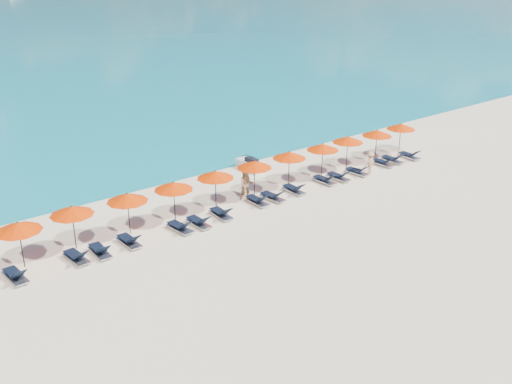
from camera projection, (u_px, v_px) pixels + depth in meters
ground at (292, 230)px, 29.70m from camera, size 1400.00×1400.00×0.00m
jetski at (250, 164)px, 38.41m from camera, size 0.92×2.33×0.82m
beachgoer_a at (245, 182)px, 34.09m from camera, size 0.67×0.67×1.57m
beachgoer_b at (247, 185)px, 33.24m from camera, size 1.04×0.89×1.86m
beachgoer_c at (370, 163)px, 37.48m from camera, size 1.00×0.50×1.51m
umbrella_1 at (18, 227)px, 25.35m from camera, size 2.10×2.10×2.28m
umbrella_2 at (72, 211)px, 27.02m from camera, size 2.10×2.10×2.28m
umbrella_3 at (127, 198)px, 28.54m from camera, size 2.10×2.10×2.28m
umbrella_4 at (173, 186)px, 30.03m from camera, size 2.10×2.10×2.28m
umbrella_5 at (215, 175)px, 31.65m from camera, size 2.10×2.10×2.28m
umbrella_6 at (254, 164)px, 33.27m from camera, size 2.10×2.10×2.28m
umbrella_7 at (289, 155)px, 34.90m from camera, size 2.10×2.10×2.28m
umbrella_8 at (323, 147)px, 36.45m from camera, size 2.10×2.10×2.28m
umbrella_9 at (348, 139)px, 38.04m from camera, size 2.10×2.10×2.28m
umbrella_10 at (377, 133)px, 39.49m from camera, size 2.10×2.10×2.28m
umbrella_11 at (401, 126)px, 41.09m from camera, size 2.10×2.10×2.28m
lounger_2 at (15, 275)px, 24.91m from camera, size 0.74×1.74×0.66m
lounger_3 at (76, 257)px, 26.50m from camera, size 0.76×1.75×0.66m
lounger_4 at (100, 251)px, 27.06m from camera, size 0.70×1.73×0.66m
lounger_5 at (129, 241)px, 28.03m from camera, size 0.66×1.72×0.66m
lounger_6 at (180, 227)px, 29.50m from camera, size 0.79×1.75×0.66m
lounger_7 at (199, 222)px, 30.08m from camera, size 0.65×1.71×0.66m
lounger_8 at (221, 213)px, 31.13m from camera, size 0.74×1.74×0.66m
lounger_9 at (257, 200)px, 32.82m from camera, size 0.65×1.71×0.66m
lounger_10 at (273, 196)px, 33.39m from camera, size 0.79×1.75×0.66m
lounger_11 at (294, 189)px, 34.47m from camera, size 0.70×1.73×0.66m
lounger_12 at (325, 180)px, 35.98m from camera, size 0.63×1.70×0.66m
lounger_13 at (338, 176)px, 36.54m from camera, size 0.67×1.72×0.66m
lounger_14 at (357, 171)px, 37.47m from camera, size 0.74×1.74×0.66m
lounger_15 at (383, 162)px, 39.14m from camera, size 0.70×1.73×0.66m
lounger_16 at (393, 159)px, 39.77m from camera, size 0.62×1.70×0.66m
lounger_17 at (409, 155)px, 40.59m from camera, size 0.75×1.74×0.66m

